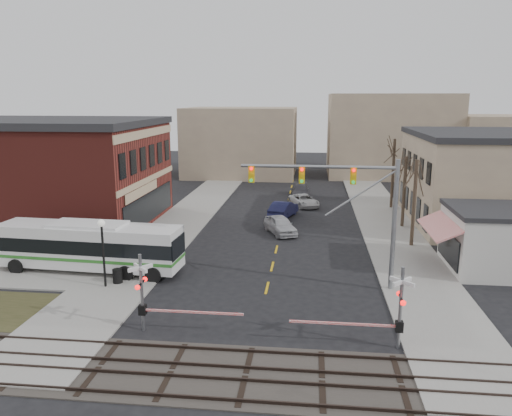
{
  "coord_description": "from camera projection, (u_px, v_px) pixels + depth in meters",
  "views": [
    {
      "loc": [
        2.55,
        -26.8,
        11.48
      ],
      "look_at": [
        -1.46,
        8.88,
        3.5
      ],
      "focal_mm": 35.0,
      "sensor_mm": 36.0,
      "label": 1
    }
  ],
  "objects": [
    {
      "name": "trash_bin",
      "position": [
        117.0,
        276.0,
        31.19
      ],
      "size": [
        0.6,
        0.6,
        0.89
      ],
      "primitive_type": "cylinder",
      "color": "black",
      "rests_on": "sidewalk_west"
    },
    {
      "name": "sidewalk_east",
      "position": [
        384.0,
        221.0,
        47.12
      ],
      "size": [
        5.0,
        60.0,
        0.12
      ],
      "primitive_type": "cube",
      "color": "gray",
      "rests_on": "ground"
    },
    {
      "name": "rail_tracks",
      "position": [
        246.0,
        373.0,
        20.98
      ],
      "size": [
        160.0,
        3.91,
        0.14
      ],
      "color": "#2D231E",
      "rests_on": "ground"
    },
    {
      "name": "car_d",
      "position": [
        300.0,
        191.0,
        58.67
      ],
      "size": [
        2.3,
        5.14,
        1.46
      ],
      "primitive_type": "imported",
      "rotation": [
        0.0,
        0.0,
        0.05
      ],
      "color": "#47464C",
      "rests_on": "ground"
    },
    {
      "name": "pedestrian_far",
      "position": [
        123.0,
        243.0,
        36.87
      ],
      "size": [
        1.0,
        0.9,
        1.69
      ],
      "primitive_type": "imported",
      "rotation": [
        0.0,
        0.0,
        0.38
      ],
      "color": "#394665",
      "rests_on": "sidewalk_west"
    },
    {
      "name": "ground",
      "position": [
        264.0,
        301.0,
        28.77
      ],
      "size": [
        160.0,
        160.0,
        0.0
      ],
      "primitive_type": "plane",
      "color": "black",
      "rests_on": "ground"
    },
    {
      "name": "car_b",
      "position": [
        283.0,
        209.0,
        48.72
      ],
      "size": [
        2.84,
        5.1,
        1.59
      ],
      "primitive_type": "imported",
      "rotation": [
        0.0,
        0.0,
        2.89
      ],
      "color": "#1A1C41",
      "rests_on": "ground"
    },
    {
      "name": "car_c",
      "position": [
        304.0,
        201.0,
        53.59
      ],
      "size": [
        3.79,
        5.06,
        1.28
      ],
      "primitive_type": "imported",
      "rotation": [
        0.0,
        0.0,
        0.41
      ],
      "color": "silver",
      "rests_on": "ground"
    },
    {
      "name": "tree_east_a",
      "position": [
        414.0,
        203.0,
        38.51
      ],
      "size": [
        0.28,
        0.28,
        6.75
      ],
      "color": "#382B21",
      "rests_on": "sidewalk_east"
    },
    {
      "name": "car_a",
      "position": [
        280.0,
        225.0,
        42.83
      ],
      "size": [
        3.51,
        4.87,
        1.54
      ],
      "primitive_type": "imported",
      "rotation": [
        0.0,
        0.0,
        0.42
      ],
      "color": "#AFAFB4",
      "rests_on": "ground"
    },
    {
      "name": "rr_crossing_west",
      "position": [
        150.0,
        294.0,
        24.7
      ],
      "size": [
        5.6,
        1.36,
        4.0
      ],
      "color": "gray",
      "rests_on": "ground"
    },
    {
      "name": "tree_east_b",
      "position": [
        404.0,
        192.0,
        44.34
      ],
      "size": [
        0.28,
        0.28,
        6.3
      ],
      "color": "#382B21",
      "rests_on": "sidewalk_east"
    },
    {
      "name": "pedestrian_near",
      "position": [
        131.0,
        260.0,
        32.88
      ],
      "size": [
        0.55,
        0.73,
        1.8
      ],
      "primitive_type": "imported",
      "rotation": [
        0.0,
        0.0,
        1.76
      ],
      "color": "#594E47",
      "rests_on": "sidewalk_west"
    },
    {
      "name": "awning_shop",
      "position": [
        511.0,
        240.0,
        33.35
      ],
      "size": [
        9.74,
        6.2,
        4.3
      ],
      "color": "beige",
      "rests_on": "ground"
    },
    {
      "name": "street_lamp",
      "position": [
        102.0,
        239.0,
        30.02
      ],
      "size": [
        0.44,
        0.44,
        4.23
      ],
      "color": "black",
      "rests_on": "sidewalk_west"
    },
    {
      "name": "ballast_strip",
      "position": [
        246.0,
        375.0,
        21.0
      ],
      "size": [
        160.0,
        5.0,
        0.06
      ],
      "primitive_type": "cube",
      "color": "#332D28",
      "rests_on": "ground"
    },
    {
      "name": "traffic_signal_mast",
      "position": [
        351.0,
        197.0,
        29.44
      ],
      "size": [
        9.26,
        0.3,
        8.0
      ],
      "color": "gray",
      "rests_on": "ground"
    },
    {
      "name": "sidewalk_west",
      "position": [
        188.0,
        216.0,
        49.19
      ],
      "size": [
        5.0,
        60.0,
        0.12
      ],
      "primitive_type": "cube",
      "color": "gray",
      "rests_on": "ground"
    },
    {
      "name": "tree_east_c",
      "position": [
        393.0,
        173.0,
        51.99
      ],
      "size": [
        0.28,
        0.28,
        7.2
      ],
      "color": "#382B21",
      "rests_on": "sidewalk_east"
    },
    {
      "name": "transit_bus",
      "position": [
        89.0,
        246.0,
        33.26
      ],
      "size": [
        12.56,
        3.5,
        3.2
      ],
      "color": "silver",
      "rests_on": "ground"
    },
    {
      "name": "rr_crossing_east",
      "position": [
        391.0,
        309.0,
        22.97
      ],
      "size": [
        5.6,
        1.36,
        4.0
      ],
      "color": "gray",
      "rests_on": "ground"
    }
  ]
}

